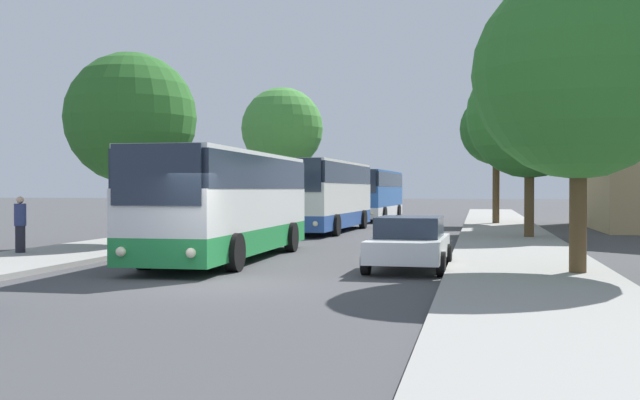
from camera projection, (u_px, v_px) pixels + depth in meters
The scene contains 12 objects.
ground_plane at pixel (211, 285), 16.54m from camera, with size 300.00×300.00×0.00m, color #424244.
sidewalk_right at pixel (540, 291), 15.09m from camera, with size 4.00×120.00×0.15m, color gray.
bus_front at pixel (227, 203), 22.50m from camera, with size 2.87×10.62×3.21m.
bus_middle at pixel (326, 195), 37.30m from camera, with size 3.08×11.39×3.48m.
bus_rear at pixel (373, 194), 51.58m from camera, with size 3.13×11.65×3.37m.
parked_car_right_near at pixel (409, 242), 19.60m from camera, with size 2.12×4.17×1.40m.
pedestrian_waiting_near at pixel (20, 224), 23.29m from camera, with size 0.36×0.36×1.75m.
tree_left_near at pixel (131, 118), 27.08m from camera, with size 4.75×4.75×6.93m.
tree_left_far at pixel (282, 129), 45.76m from camera, with size 5.01×5.01×8.21m.
tree_right_near at pixel (496, 129), 43.53m from camera, with size 4.20×4.20×7.61m.
tree_right_mid at pixel (579, 74), 17.66m from camera, with size 5.00×5.00×7.21m.
tree_right_far at pixel (530, 116), 30.95m from camera, with size 5.20×5.20×7.63m.
Camera 1 is at (5.77, -15.65, 2.13)m, focal length 42.00 mm.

